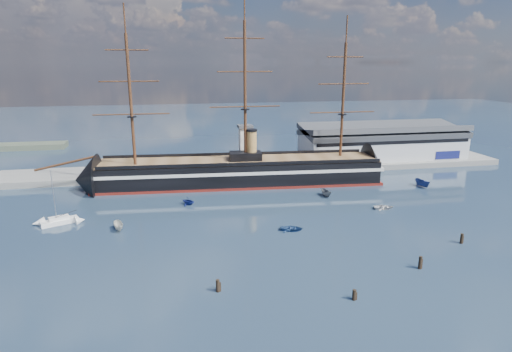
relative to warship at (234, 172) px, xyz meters
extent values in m
plane|color=#202F46|center=(2.89, -20.00, -4.04)|extent=(600.00, 600.00, 0.00)
cube|color=slate|center=(12.89, 16.00, -4.04)|extent=(180.00, 18.00, 2.00)
cube|color=#B7BABC|center=(60.89, 20.00, 2.96)|extent=(62.00, 20.00, 10.00)
cube|color=#3F4247|center=(60.89, 20.00, 8.56)|extent=(63.00, 21.00, 2.00)
cube|color=silver|center=(5.89, 13.00, 4.96)|extent=(4.00, 4.00, 14.00)
cube|color=#3F4247|center=(5.89, 13.00, 12.46)|extent=(5.00, 5.00, 1.00)
cube|color=black|center=(1.73, 0.00, -0.04)|extent=(88.87, 21.83, 7.00)
cube|color=silver|center=(1.73, 0.00, 1.16)|extent=(90.88, 22.20, 1.00)
cube|color=maroon|center=(1.73, 0.00, -3.69)|extent=(90.88, 22.16, 0.90)
cone|color=black|center=(-44.77, 0.00, -0.34)|extent=(15.01, 16.58, 15.68)
cone|color=black|center=(48.23, 0.00, -0.34)|extent=(12.02, 16.38, 15.68)
cube|color=brown|center=(1.73, 0.00, 3.56)|extent=(88.79, 20.55, 0.40)
cube|color=black|center=(3.73, 0.00, 4.96)|extent=(10.38, 6.65, 2.50)
cylinder|color=#B78948|center=(5.73, 0.00, 8.46)|extent=(3.20, 3.20, 9.00)
cylinder|color=#381E0F|center=(-50.27, 0.00, 4.96)|extent=(17.76, 1.88, 4.43)
cylinder|color=#381E0F|center=(-30.27, 0.00, 22.76)|extent=(0.90, 0.90, 38.00)
cylinder|color=#381E0F|center=(3.73, 0.00, 24.76)|extent=(0.90, 0.90, 42.00)
cylinder|color=#381E0F|center=(35.73, 0.00, 21.76)|extent=(0.90, 0.90, 36.00)
cube|color=white|center=(-46.54, -27.00, -3.47)|extent=(8.73, 5.83, 1.13)
cube|color=white|center=(-46.54, -27.00, -2.57)|extent=(4.86, 3.55, 0.90)
cylinder|color=#B2B2B7|center=(-47.11, -27.00, 3.31)|extent=(0.18, 0.18, 12.43)
imported|color=silver|center=(-31.94, -34.04, -4.04)|extent=(6.39, 3.66, 2.41)
imported|color=navy|center=(7.43, -41.82, -4.04)|extent=(2.18, 3.51, 1.53)
imported|color=slate|center=(24.42, -18.57, -4.04)|extent=(6.25, 2.76, 2.43)
imported|color=navy|center=(-15.37, -18.31, -4.04)|extent=(6.51, 6.72, 2.40)
imported|color=silver|center=(35.66, -31.94, -4.04)|extent=(1.78, 3.43, 1.52)
imported|color=navy|center=(57.46, -14.83, -4.04)|extent=(7.44, 3.70, 2.85)
cylinder|color=black|center=(-12.27, -65.89, -4.04)|extent=(0.64, 0.64, 2.95)
cylinder|color=black|center=(9.43, -72.79, -4.04)|extent=(0.64, 0.64, 2.56)
cylinder|color=black|center=(26.13, -64.84, -4.04)|extent=(0.64, 0.64, 3.23)
cylinder|color=black|center=(41.43, -55.88, -4.04)|extent=(0.64, 0.64, 2.98)
camera|label=1|loc=(-18.36, -131.21, 33.75)|focal=30.00mm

